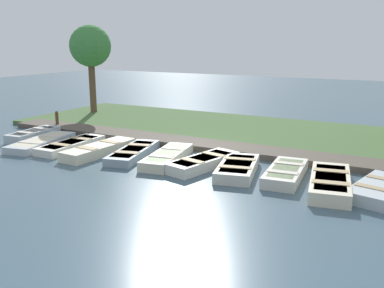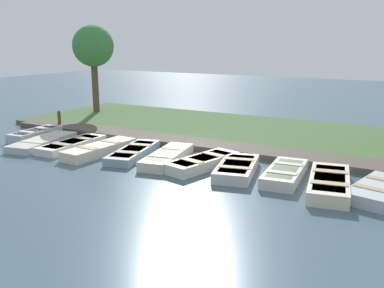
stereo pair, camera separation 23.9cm
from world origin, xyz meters
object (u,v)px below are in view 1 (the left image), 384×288
rowboat_0 (33,134)px  mooring_post_near (57,120)px  rowboat_8 (286,173)px  rowboat_7 (238,168)px  rowboat_1 (41,142)px  rowboat_3 (99,149)px  park_tree_far_left (90,47)px  rowboat_6 (203,162)px  rowboat_5 (167,157)px  rowboat_9 (330,183)px  rowboat_2 (71,145)px  rowboat_10 (380,189)px  rowboat_4 (133,152)px

rowboat_0 → mooring_post_near: size_ratio=2.95×
rowboat_0 → rowboat_8: bearing=84.2°
rowboat_7 → mooring_post_near: mooring_post_near is taller
rowboat_1 → rowboat_3: (-0.07, 3.27, 0.05)m
rowboat_1 → rowboat_7: (-0.37, 9.34, 0.04)m
rowboat_7 → park_tree_far_left: (-7.00, -12.69, 4.01)m
rowboat_6 → rowboat_7: 1.42m
rowboat_5 → mooring_post_near: size_ratio=3.63×
rowboat_6 → rowboat_9: 4.64m
rowboat_5 → park_tree_far_left: bearing=-135.9°
rowboat_2 → rowboat_7: 7.80m
rowboat_7 → rowboat_9: 3.23m
mooring_post_near → park_tree_far_left: bearing=-165.2°
rowboat_7 → mooring_post_near: size_ratio=3.23×
rowboat_6 → rowboat_7: (0.07, 1.41, -0.00)m
rowboat_6 → rowboat_8: (-0.18, 3.08, -0.00)m
rowboat_6 → rowboat_3: bearing=-71.8°
rowboat_0 → rowboat_3: (0.75, 4.69, -0.00)m
rowboat_5 → rowboat_9: 6.23m
rowboat_8 → rowboat_10: size_ratio=1.00×
rowboat_5 → rowboat_7: bearing=77.3°
rowboat_6 → rowboat_10: 6.08m
rowboat_0 → rowboat_1: (0.81, 1.41, -0.06)m
rowboat_7 → rowboat_2: bearing=-102.5°
rowboat_0 → mooring_post_near: (-2.37, -0.83, 0.27)m
rowboat_0 → park_tree_far_left: size_ratio=0.51×
rowboat_4 → rowboat_5: bearing=76.2°
rowboat_5 → rowboat_7: (0.11, 3.00, 0.00)m
rowboat_2 → rowboat_6: bearing=90.0°
rowboat_2 → rowboat_6: (-0.19, 6.38, 0.03)m
rowboat_2 → rowboat_3: (0.18, 1.73, 0.05)m
rowboat_1 → rowboat_6: rowboat_6 is taller
rowboat_2 → rowboat_7: (-0.12, 7.80, 0.03)m
rowboat_0 → rowboat_6: 9.34m
rowboat_1 → park_tree_far_left: park_tree_far_left is taller
rowboat_2 → rowboat_9: rowboat_9 is taller
rowboat_0 → rowboat_6: (0.37, 9.34, -0.02)m
rowboat_10 → mooring_post_near: mooring_post_near is taller
rowboat_0 → rowboat_8: 12.42m
rowboat_1 → park_tree_far_left: size_ratio=0.68×
rowboat_0 → rowboat_5: size_ratio=0.81×
rowboat_5 → rowboat_3: bearing=-92.6°
mooring_post_near → rowboat_6: bearing=74.9°
rowboat_2 → rowboat_1: bearing=-82.6°
rowboat_6 → mooring_post_near: bearing=-91.5°
rowboat_4 → rowboat_5: (0.01, 1.64, 0.03)m
rowboat_2 → rowboat_0: bearing=-102.6°
rowboat_8 → park_tree_far_left: (-6.76, -14.35, 4.01)m
park_tree_far_left → rowboat_6: bearing=58.4°
rowboat_3 → rowboat_6: size_ratio=1.06×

